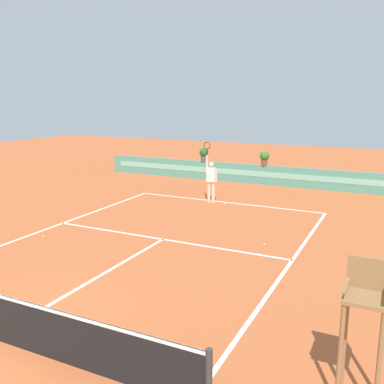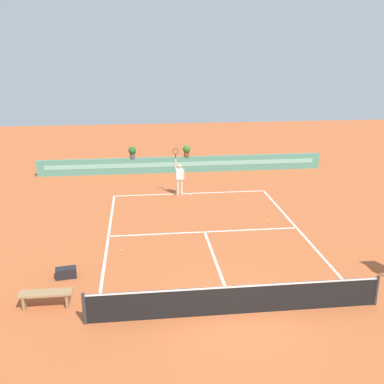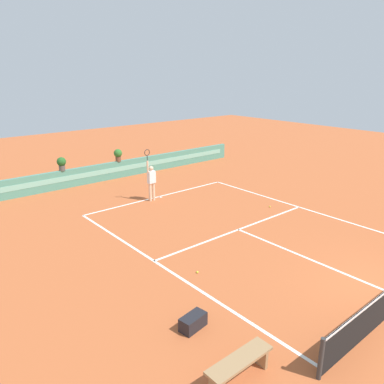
{
  "view_description": "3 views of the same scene",
  "coord_description": "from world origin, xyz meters",
  "px_view_note": "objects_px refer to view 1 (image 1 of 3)",
  "views": [
    {
      "loc": [
        6.53,
        -4.9,
        4.38
      ],
      "look_at": [
        -0.24,
        9.01,
        1.0
      ],
      "focal_mm": 40.38,
      "sensor_mm": 36.0,
      "label": 1
    },
    {
      "loc": [
        -2.67,
        -11.69,
        7.63
      ],
      "look_at": [
        -0.24,
        9.01,
        1.0
      ],
      "focal_mm": 42.72,
      "sensor_mm": 36.0,
      "label": 2
    },
    {
      "loc": [
        -10.46,
        -3.12,
        6.07
      ],
      "look_at": [
        -0.24,
        9.01,
        1.0
      ],
      "focal_mm": 35.41,
      "sensor_mm": 36.0,
      "label": 3
    }
  ],
  "objects_px": {
    "tennis_ball_near_baseline": "(44,237)",
    "tennis_ball_mid_court": "(264,244)",
    "potted_plant_centre": "(264,157)",
    "tennis_player": "(211,178)",
    "umpire_chair": "(364,315)",
    "potted_plant_left": "(204,154)"
  },
  "relations": [
    {
      "from": "potted_plant_centre",
      "to": "tennis_player",
      "type": "bearing_deg",
      "value": -100.64
    },
    {
      "from": "umpire_chair",
      "to": "potted_plant_left",
      "type": "height_order",
      "value": "umpire_chair"
    },
    {
      "from": "tennis_ball_near_baseline",
      "to": "tennis_ball_mid_court",
      "type": "distance_m",
      "value": 6.99
    },
    {
      "from": "tennis_player",
      "to": "umpire_chair",
      "type": "bearing_deg",
      "value": -56.35
    },
    {
      "from": "tennis_ball_near_baseline",
      "to": "potted_plant_centre",
      "type": "bearing_deg",
      "value": 71.78
    },
    {
      "from": "tennis_player",
      "to": "potted_plant_centre",
      "type": "xyz_separation_m",
      "value": [
        0.9,
        4.77,
        0.36
      ]
    },
    {
      "from": "umpire_chair",
      "to": "tennis_ball_near_baseline",
      "type": "bearing_deg",
      "value": 159.79
    },
    {
      "from": "tennis_ball_mid_court",
      "to": "potted_plant_centre",
      "type": "relative_size",
      "value": 0.09
    },
    {
      "from": "umpire_chair",
      "to": "potted_plant_left",
      "type": "bearing_deg",
      "value": 121.86
    },
    {
      "from": "tennis_ball_mid_court",
      "to": "potted_plant_centre",
      "type": "height_order",
      "value": "potted_plant_centre"
    },
    {
      "from": "tennis_ball_near_baseline",
      "to": "tennis_ball_mid_court",
      "type": "xyz_separation_m",
      "value": [
        6.57,
        2.39,
        0.0
      ]
    },
    {
      "from": "umpire_chair",
      "to": "potted_plant_centre",
      "type": "xyz_separation_m",
      "value": [
        -6.0,
        15.13,
        0.07
      ]
    },
    {
      "from": "umpire_chair",
      "to": "tennis_ball_mid_court",
      "type": "relative_size",
      "value": 31.47
    },
    {
      "from": "tennis_player",
      "to": "tennis_ball_mid_court",
      "type": "height_order",
      "value": "tennis_player"
    },
    {
      "from": "tennis_player",
      "to": "potted_plant_left",
      "type": "xyz_separation_m",
      "value": [
        -2.51,
        4.77,
        0.36
      ]
    },
    {
      "from": "umpire_chair",
      "to": "potted_plant_centre",
      "type": "bearing_deg",
      "value": 111.64
    },
    {
      "from": "tennis_ball_near_baseline",
      "to": "potted_plant_centre",
      "type": "relative_size",
      "value": 0.09
    },
    {
      "from": "tennis_ball_mid_court",
      "to": "tennis_ball_near_baseline",
      "type": "bearing_deg",
      "value": -159.96
    },
    {
      "from": "tennis_player",
      "to": "tennis_ball_mid_court",
      "type": "relative_size",
      "value": 38.01
    },
    {
      "from": "tennis_ball_near_baseline",
      "to": "umpire_chair",
      "type": "bearing_deg",
      "value": -20.21
    },
    {
      "from": "umpire_chair",
      "to": "potted_plant_left",
      "type": "relative_size",
      "value": 2.96
    },
    {
      "from": "tennis_ball_mid_court",
      "to": "potted_plant_left",
      "type": "xyz_separation_m",
      "value": [
        -6.17,
        9.13,
        1.38
      ]
    }
  ]
}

